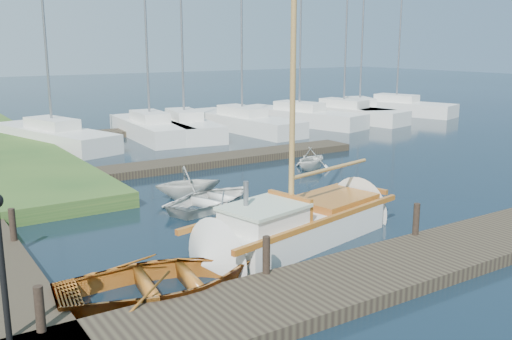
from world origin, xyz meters
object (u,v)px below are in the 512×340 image
marina_boat_4 (299,115)px  marina_boat_7 (396,106)px  tender_a (213,196)px  marina_boat_5 (344,112)px  mooring_post_2 (416,219)px  tender_d (312,157)px  marina_boat_6 (359,110)px  marina_boat_2 (184,125)px  marina_boat_3 (242,121)px  mooring_post_0 (40,309)px  sailboat (300,226)px  dinghy (159,276)px  mooring_post_1 (266,255)px  marina_boat_0 (53,135)px  tender_b (188,180)px  marina_boat_1 (150,127)px  mooring_post_4 (13,225)px  lamp_post (0,247)px

marina_boat_4 → marina_boat_7: size_ratio=0.80×
marina_boat_4 → tender_a: bearing=119.2°
marina_boat_5 → tender_a: bearing=115.6°
mooring_post_2 → marina_boat_7: (20.04, 19.63, -0.12)m
tender_d → marina_boat_6: size_ratio=0.19×
mooring_post_2 → tender_a: (-2.55, 5.82, -0.36)m
marina_boat_2 → marina_boat_3: size_ratio=1.00×
mooring_post_0 → sailboat: (6.89, 1.97, -0.36)m
dinghy → marina_boat_2: size_ratio=0.36×
mooring_post_1 → marina_boat_5: bearing=45.0°
marina_boat_6 → marina_boat_7: marina_boat_7 is taller
marina_boat_3 → marina_boat_0: bearing=82.6°
tender_b → marina_boat_7: 25.85m
marina_boat_1 → marina_boat_2: (1.92, -0.25, 0.01)m
mooring_post_4 → marina_boat_4: (19.46, 14.17, -0.14)m
mooring_post_4 → marina_boat_1: marina_boat_1 is taller
mooring_post_0 → mooring_post_1: same height
sailboat → marina_boat_5: 23.79m
tender_d → marina_boat_7: bearing=-79.8°
mooring_post_0 → lamp_post: 1.27m
sailboat → marina_boat_4: marina_boat_4 is taller
marina_boat_2 → marina_boat_1: bearing=91.2°
marina_boat_3 → dinghy: bearing=139.6°
lamp_post → marina_boat_2: 22.92m
mooring_post_0 → marina_boat_2: bearing=58.0°
tender_d → marina_boat_4: 13.08m
marina_boat_1 → marina_boat_7: bearing=-85.6°
tender_d → sailboat: bearing=115.8°
tender_a → dinghy: bearing=120.6°
tender_a → marina_boat_0: 13.72m
lamp_post → dinghy: lamp_post is taller
tender_a → marina_boat_2: bearing=-43.6°
mooring_post_1 → marina_boat_2: bearing=68.7°
mooring_post_4 → tender_a: mooring_post_4 is taller
lamp_post → marina_boat_5: marina_boat_5 is taller
tender_a → mooring_post_2: bearing=-177.3°
tender_a → marina_boat_2: (5.55, 13.35, 0.24)m
tender_a → marina_boat_1: size_ratio=0.31×
marina_boat_0 → marina_boat_4: (14.97, -0.28, -0.01)m
marina_boat_2 → marina_boat_4: 7.97m
marina_boat_0 → marina_boat_7: size_ratio=0.85×
mooring_post_1 → marina_boat_1: marina_boat_1 is taller
mooring_post_1 → marina_boat_3: size_ratio=0.07×
dinghy → marina_boat_0: size_ratio=0.38×
marina_boat_1 → marina_boat_4: size_ratio=1.04×
tender_a → marina_boat_6: bearing=-75.2°
marina_boat_5 → tender_b: bearing=112.2°
marina_boat_5 → marina_boat_7: 5.58m
mooring_post_4 → tender_d: bearing=16.2°
marina_boat_1 → marina_boat_4: bearing=-87.7°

